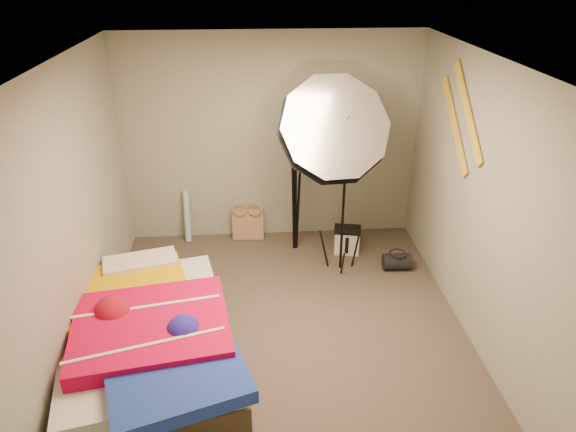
{
  "coord_description": "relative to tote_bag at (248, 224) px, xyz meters",
  "views": [
    {
      "loc": [
        -0.22,
        -3.82,
        3.22
      ],
      "look_at": [
        0.1,
        0.6,
        0.95
      ],
      "focal_mm": 32.0,
      "sensor_mm": 36.0,
      "label": 1
    }
  ],
  "objects": [
    {
      "name": "floor",
      "position": [
        0.31,
        -1.9,
        -0.2
      ],
      "size": [
        4.0,
        4.0,
        0.0
      ],
      "primitive_type": "plane",
      "color": "#4D4038",
      "rests_on": "ground"
    },
    {
      "name": "ceiling",
      "position": [
        0.31,
        -1.9,
        2.3
      ],
      "size": [
        4.0,
        4.0,
        0.0
      ],
      "primitive_type": "plane",
      "rotation": [
        3.14,
        0.0,
        0.0
      ],
      "color": "silver",
      "rests_on": "wall_back"
    },
    {
      "name": "wall_back",
      "position": [
        0.31,
        0.1,
        1.05
      ],
      "size": [
        3.5,
        0.0,
        3.5
      ],
      "primitive_type": "plane",
      "rotation": [
        1.57,
        0.0,
        0.0
      ],
      "color": "gray",
      "rests_on": "floor"
    },
    {
      "name": "wall_front",
      "position": [
        0.31,
        -3.9,
        1.05
      ],
      "size": [
        3.5,
        0.0,
        3.5
      ],
      "primitive_type": "plane",
      "rotation": [
        -1.57,
        0.0,
        0.0
      ],
      "color": "gray",
      "rests_on": "floor"
    },
    {
      "name": "wall_left",
      "position": [
        -1.44,
        -1.9,
        1.05
      ],
      "size": [
        0.0,
        4.0,
        4.0
      ],
      "primitive_type": "plane",
      "rotation": [
        1.57,
        0.0,
        1.57
      ],
      "color": "gray",
      "rests_on": "floor"
    },
    {
      "name": "wall_right",
      "position": [
        2.06,
        -1.9,
        1.05
      ],
      "size": [
        0.0,
        4.0,
        4.0
      ],
      "primitive_type": "plane",
      "rotation": [
        1.57,
        0.0,
        -1.57
      ],
      "color": "gray",
      "rests_on": "floor"
    },
    {
      "name": "tote_bag",
      "position": [
        0.0,
        0.0,
        0.0
      ],
      "size": [
        0.4,
        0.19,
        0.4
      ],
      "primitive_type": "cube",
      "rotation": [
        -0.14,
        0.0,
        -0.06
      ],
      "color": "tan",
      "rests_on": "floor"
    },
    {
      "name": "wrapping_roll",
      "position": [
        -0.75,
        0.0,
        0.13
      ],
      "size": [
        0.08,
        0.19,
        0.66
      ],
      "primitive_type": "cylinder",
      "rotation": [
        -0.17,
        0.0,
        -0.05
      ],
      "color": "#58A8C0",
      "rests_on": "floor"
    },
    {
      "name": "camera_case",
      "position": [
        1.18,
        -0.44,
        -0.05
      ],
      "size": [
        0.33,
        0.26,
        0.29
      ],
      "primitive_type": "cube",
      "rotation": [
        0.0,
        0.0,
        -0.19
      ],
      "color": "white",
      "rests_on": "floor"
    },
    {
      "name": "duffel_bag",
      "position": [
        1.68,
        -0.86,
        -0.1
      ],
      "size": [
        0.32,
        0.21,
        0.19
      ],
      "primitive_type": "cylinder",
      "rotation": [
        0.0,
        1.57,
        -0.04
      ],
      "color": "black",
      "rests_on": "floor"
    },
    {
      "name": "wall_stripe_upper",
      "position": [
        2.04,
        -1.3,
        1.75
      ],
      "size": [
        0.02,
        0.91,
        0.78
      ],
      "primitive_type": "cube",
      "rotation": [
        0.7,
        0.0,
        0.0
      ],
      "color": "gold",
      "rests_on": "wall_right"
    },
    {
      "name": "wall_stripe_lower",
      "position": [
        2.04,
        -1.05,
        1.55
      ],
      "size": [
        0.02,
        0.91,
        0.78
      ],
      "primitive_type": "cube",
      "rotation": [
        0.7,
        0.0,
        0.0
      ],
      "color": "gold",
      "rests_on": "wall_right"
    },
    {
      "name": "bed",
      "position": [
        -0.86,
        -2.21,
        0.1
      ],
      "size": [
        1.83,
        2.31,
        0.58
      ],
      "color": "#463925",
      "rests_on": "floor"
    },
    {
      "name": "photo_umbrella",
      "position": [
        0.87,
        -0.94,
        1.48
      ],
      "size": [
        1.34,
        0.96,
        2.34
      ],
      "color": "black",
      "rests_on": "floor"
    },
    {
      "name": "camera_tripod",
      "position": [
        0.57,
        -0.3,
        0.53
      ],
      "size": [
        0.08,
        0.08,
        1.26
      ],
      "color": "black",
      "rests_on": "floor"
    }
  ]
}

